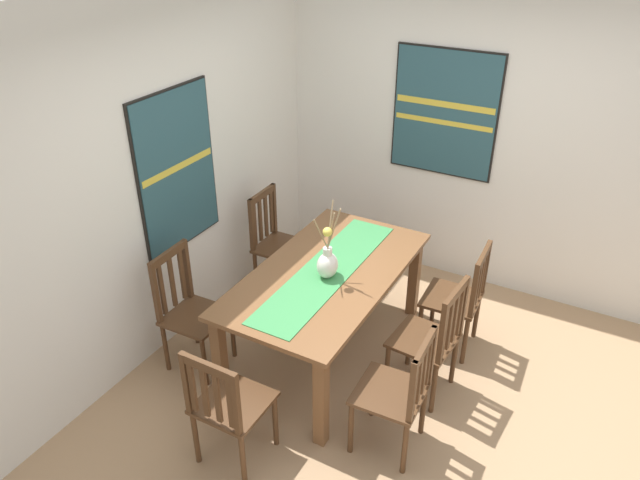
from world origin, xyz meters
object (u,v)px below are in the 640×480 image
(painting_on_back_wall, at_px, (177,171))
(chair_2, at_px, (276,241))
(centerpiece_vase, at_px, (328,262))
(chair_5, at_px, (399,391))
(chair_3, at_px, (432,338))
(painting_on_side_wall, at_px, (445,113))
(chair_4, at_px, (227,405))
(dining_table, at_px, (327,283))
(chair_1, at_px, (190,310))
(chair_0, at_px, (460,296))

(painting_on_back_wall, bearing_deg, chair_2, -25.26)
(centerpiece_vase, distance_m, chair_5, 1.05)
(chair_3, xyz_separation_m, painting_on_side_wall, (1.61, 0.57, 1.06))
(centerpiece_vase, bearing_deg, chair_5, -123.96)
(centerpiece_vase, distance_m, chair_4, 1.22)
(dining_table, bearing_deg, chair_2, 54.45)
(centerpiece_vase, height_order, chair_3, centerpiece_vase)
(chair_1, distance_m, chair_3, 1.78)
(centerpiece_vase, xyz_separation_m, chair_3, (0.05, -0.81, -0.40))
(chair_2, distance_m, chair_3, 1.78)
(chair_3, bearing_deg, chair_1, 108.37)
(chair_3, distance_m, chair_4, 1.48)
(painting_on_back_wall, xyz_separation_m, painting_on_side_wall, (1.75, -1.46, 0.17))
(chair_1, bearing_deg, painting_on_back_wall, 39.60)
(dining_table, height_order, chair_2, chair_2)
(chair_1, bearing_deg, centerpiece_vase, -59.80)
(centerpiece_vase, bearing_deg, dining_table, 31.38)
(centerpiece_vase, height_order, chair_4, centerpiece_vase)
(chair_3, relative_size, painting_on_back_wall, 0.77)
(dining_table, height_order, chair_1, chair_1)
(centerpiece_vase, relative_size, chair_0, 0.65)
(centerpiece_vase, height_order, painting_on_side_wall, painting_on_side_wall)
(chair_2, bearing_deg, chair_0, -90.82)
(dining_table, height_order, chair_4, chair_4)
(painting_on_back_wall, relative_size, painting_on_side_wall, 1.13)
(painting_on_side_wall, bearing_deg, centerpiece_vase, 171.86)
(chair_3, xyz_separation_m, chair_5, (-0.58, 0.01, -0.01))
(chair_3, height_order, painting_on_side_wall, painting_on_side_wall)
(chair_1, xyz_separation_m, chair_4, (-0.63, -0.82, -0.01))
(painting_on_side_wall, bearing_deg, chair_5, -165.60)
(dining_table, height_order, chair_3, chair_3)
(chair_3, xyz_separation_m, painting_on_back_wall, (-0.15, 2.03, 0.89))
(dining_table, relative_size, chair_3, 1.89)
(dining_table, xyz_separation_m, painting_on_back_wall, (-0.17, 1.19, 0.72))
(chair_2, distance_m, chair_4, 1.97)
(chair_1, height_order, chair_5, chair_1)
(dining_table, height_order, chair_5, chair_5)
(chair_1, xyz_separation_m, chair_5, (-0.02, -1.68, -0.01))
(chair_2, height_order, chair_4, chair_2)
(centerpiece_vase, relative_size, painting_on_side_wall, 0.54)
(centerpiece_vase, distance_m, chair_0, 1.11)
(centerpiece_vase, relative_size, chair_2, 0.62)
(chair_0, height_order, chair_3, chair_3)
(centerpiece_vase, relative_size, painting_on_back_wall, 0.48)
(dining_table, distance_m, painting_on_side_wall, 1.84)
(chair_5, bearing_deg, chair_4, 125.03)
(chair_4, xyz_separation_m, painting_on_side_wall, (2.80, -0.31, 1.07))
(dining_table, distance_m, centerpiece_vase, 0.24)
(chair_3, distance_m, painting_on_side_wall, 2.01)
(chair_0, height_order, chair_1, chair_1)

